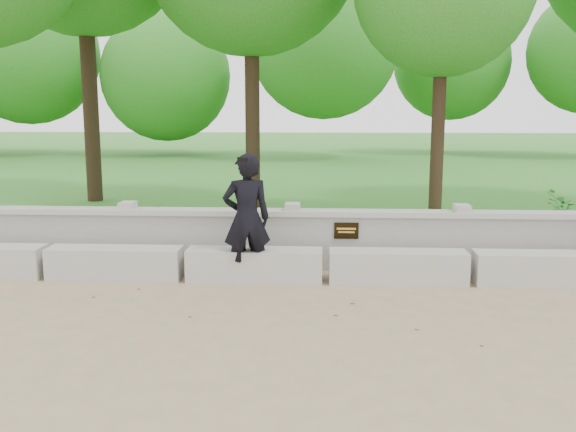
% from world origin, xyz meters
% --- Properties ---
extents(ground, '(80.00, 80.00, 0.00)m').
position_xyz_m(ground, '(0.00, 0.00, 0.00)').
color(ground, '#A08362').
rests_on(ground, ground).
extents(lawn, '(40.00, 22.00, 0.25)m').
position_xyz_m(lawn, '(0.00, 14.00, 0.12)').
color(lawn, '#3D7427').
rests_on(lawn, ground).
extents(concrete_bench, '(11.90, 0.45, 0.45)m').
position_xyz_m(concrete_bench, '(0.00, 1.90, 0.22)').
color(concrete_bench, '#B3B0A9').
rests_on(concrete_bench, ground).
extents(parapet_wall, '(12.50, 0.35, 0.90)m').
position_xyz_m(parapet_wall, '(0.00, 2.60, 0.46)').
color(parapet_wall, '#A8A59F').
rests_on(parapet_wall, ground).
extents(man_main, '(0.75, 0.68, 1.80)m').
position_xyz_m(man_main, '(-1.09, 1.80, 0.90)').
color(man_main, black).
rests_on(man_main, ground).
extents(shrub_a, '(0.36, 0.34, 0.56)m').
position_xyz_m(shrub_a, '(-3.21, 3.75, 0.53)').
color(shrub_a, '#2A7B2B').
rests_on(shrub_a, lawn).
extents(shrub_b, '(0.35, 0.37, 0.54)m').
position_xyz_m(shrub_b, '(-1.03, 3.30, 0.52)').
color(shrub_b, '#2A7B2B').
rests_on(shrub_b, lawn).
extents(shrub_c, '(0.78, 0.78, 0.66)m').
position_xyz_m(shrub_c, '(4.31, 4.97, 0.58)').
color(shrub_c, '#2A7B2B').
rests_on(shrub_c, lawn).
extents(shrub_d, '(0.34, 0.37, 0.58)m').
position_xyz_m(shrub_d, '(-2.82, 3.57, 0.54)').
color(shrub_d, '#2A7B2B').
rests_on(shrub_d, lawn).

